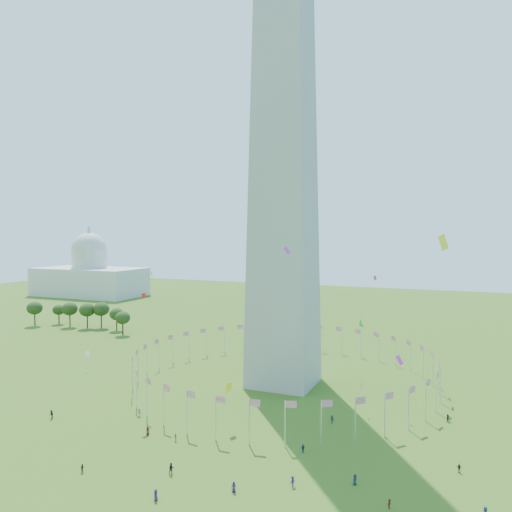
% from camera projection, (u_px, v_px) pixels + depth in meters
% --- Properties ---
extents(ground, '(600.00, 600.00, 0.00)m').
position_uv_depth(ground, '(190.00, 462.00, 89.33)').
color(ground, '#325313').
rests_on(ground, ground).
extents(washington_monument, '(16.80, 16.80, 169.00)m').
position_uv_depth(washington_monument, '(284.00, 68.00, 131.41)').
color(washington_monument, '#A9A496').
rests_on(washington_monument, ground).
extents(flag_ring, '(80.24, 80.24, 9.00)m').
position_uv_depth(flag_ring, '(283.00, 367.00, 135.19)').
color(flag_ring, silver).
rests_on(flag_ring, ground).
extents(capitol_building, '(70.00, 35.00, 46.00)m').
position_uv_depth(capitol_building, '(89.00, 260.00, 323.52)').
color(capitol_building, beige).
rests_on(capitol_building, ground).
extents(crowd, '(87.72, 63.15, 1.98)m').
position_uv_depth(crowd, '(260.00, 462.00, 87.14)').
color(crowd, '#1A4126').
rests_on(crowd, ground).
extents(kites_aloft, '(125.67, 85.27, 36.86)m').
position_uv_depth(kites_aloft, '(277.00, 326.00, 107.62)').
color(kites_aloft, green).
rests_on(kites_aloft, ground).
extents(tree_line_west, '(54.75, 15.27, 10.90)m').
position_uv_depth(tree_line_west, '(83.00, 316.00, 213.72)').
color(tree_line_west, '#2F4B19').
rests_on(tree_line_west, ground).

